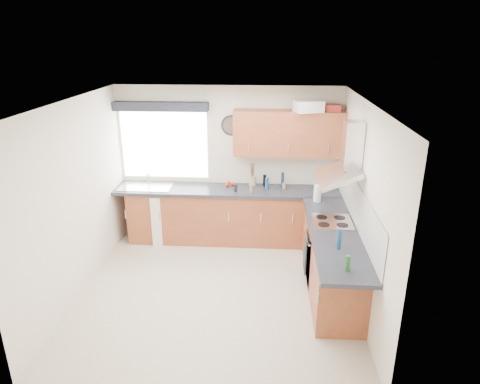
# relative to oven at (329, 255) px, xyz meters

# --- Properties ---
(ground_plane) EXTENTS (3.60, 3.60, 0.00)m
(ground_plane) POSITION_rel_oven_xyz_m (-1.50, -0.30, -0.42)
(ground_plane) COLOR beige
(ceiling) EXTENTS (3.60, 3.60, 0.02)m
(ceiling) POSITION_rel_oven_xyz_m (-1.50, -0.30, 2.08)
(ceiling) COLOR white
(ceiling) RESTS_ON wall_back
(wall_back) EXTENTS (3.60, 0.02, 2.50)m
(wall_back) POSITION_rel_oven_xyz_m (-1.50, 1.50, 0.82)
(wall_back) COLOR silver
(wall_back) RESTS_ON ground_plane
(wall_front) EXTENTS (3.60, 0.02, 2.50)m
(wall_front) POSITION_rel_oven_xyz_m (-1.50, -2.10, 0.82)
(wall_front) COLOR silver
(wall_front) RESTS_ON ground_plane
(wall_left) EXTENTS (0.02, 3.60, 2.50)m
(wall_left) POSITION_rel_oven_xyz_m (-3.30, -0.30, 0.82)
(wall_left) COLOR silver
(wall_left) RESTS_ON ground_plane
(wall_right) EXTENTS (0.02, 3.60, 2.50)m
(wall_right) POSITION_rel_oven_xyz_m (0.30, -0.30, 0.82)
(wall_right) COLOR silver
(wall_right) RESTS_ON ground_plane
(window) EXTENTS (1.40, 0.02, 1.10)m
(window) POSITION_rel_oven_xyz_m (-2.55, 1.49, 1.12)
(window) COLOR silver
(window) RESTS_ON wall_back
(window_blind) EXTENTS (1.50, 0.18, 0.14)m
(window_blind) POSITION_rel_oven_xyz_m (-2.55, 1.40, 1.76)
(window_blind) COLOR #1F222A
(window_blind) RESTS_ON wall_back
(splashback) EXTENTS (0.01, 3.00, 0.54)m
(splashback) POSITION_rel_oven_xyz_m (0.29, 0.00, 0.75)
(splashback) COLOR white
(splashback) RESTS_ON wall_right
(base_cab_back) EXTENTS (3.00, 0.58, 0.86)m
(base_cab_back) POSITION_rel_oven_xyz_m (-1.60, 1.21, 0.01)
(base_cab_back) COLOR brown
(base_cab_back) RESTS_ON ground_plane
(base_cab_corner) EXTENTS (0.60, 0.60, 0.86)m
(base_cab_corner) POSITION_rel_oven_xyz_m (0.00, 1.20, 0.01)
(base_cab_corner) COLOR brown
(base_cab_corner) RESTS_ON ground_plane
(base_cab_right) EXTENTS (0.58, 2.10, 0.86)m
(base_cab_right) POSITION_rel_oven_xyz_m (0.01, -0.15, 0.01)
(base_cab_right) COLOR brown
(base_cab_right) RESTS_ON ground_plane
(worktop_back) EXTENTS (3.60, 0.62, 0.05)m
(worktop_back) POSITION_rel_oven_xyz_m (-1.50, 1.20, 0.46)
(worktop_back) COLOR #22232B
(worktop_back) RESTS_ON base_cab_back
(worktop_right) EXTENTS (0.62, 2.42, 0.05)m
(worktop_right) POSITION_rel_oven_xyz_m (0.00, -0.30, 0.46)
(worktop_right) COLOR #22232B
(worktop_right) RESTS_ON base_cab_right
(sink) EXTENTS (0.84, 0.46, 0.10)m
(sink) POSITION_rel_oven_xyz_m (-2.83, 1.20, 0.52)
(sink) COLOR silver
(sink) RESTS_ON worktop_back
(oven) EXTENTS (0.56, 0.58, 0.85)m
(oven) POSITION_rel_oven_xyz_m (0.00, 0.00, 0.00)
(oven) COLOR black
(oven) RESTS_ON ground_plane
(hob_plate) EXTENTS (0.52, 0.52, 0.01)m
(hob_plate) POSITION_rel_oven_xyz_m (0.00, 0.00, 0.49)
(hob_plate) COLOR silver
(hob_plate) RESTS_ON worktop_right
(extractor_hood) EXTENTS (0.52, 0.78, 0.66)m
(extractor_hood) POSITION_rel_oven_xyz_m (0.10, -0.00, 1.34)
(extractor_hood) COLOR silver
(extractor_hood) RESTS_ON wall_right
(upper_cabinets) EXTENTS (1.70, 0.35, 0.70)m
(upper_cabinets) POSITION_rel_oven_xyz_m (-0.55, 1.32, 1.38)
(upper_cabinets) COLOR brown
(upper_cabinets) RESTS_ON wall_back
(washing_machine) EXTENTS (0.71, 0.70, 0.83)m
(washing_machine) POSITION_rel_oven_xyz_m (-2.50, 1.22, -0.01)
(washing_machine) COLOR silver
(washing_machine) RESTS_ON ground_plane
(wall_clock) EXTENTS (0.33, 0.04, 0.33)m
(wall_clock) POSITION_rel_oven_xyz_m (-1.45, 1.48, 1.45)
(wall_clock) COLOR #1F222A
(wall_clock) RESTS_ON wall_back
(casserole) EXTENTS (0.47, 0.40, 0.17)m
(casserole) POSITION_rel_oven_xyz_m (-0.28, 1.22, 1.81)
(casserole) COLOR silver
(casserole) RESTS_ON upper_cabinets
(storage_box) EXTENTS (0.23, 0.19, 0.10)m
(storage_box) POSITION_rel_oven_xyz_m (0.10, 1.30, 1.78)
(storage_box) COLOR maroon
(storage_box) RESTS_ON upper_cabinets
(utensil_pot) EXTENTS (0.11, 0.11, 0.15)m
(utensil_pot) POSITION_rel_oven_xyz_m (-1.10, 1.40, 0.56)
(utensil_pot) COLOR tan
(utensil_pot) RESTS_ON worktop_back
(kitchen_roll) EXTENTS (0.14, 0.14, 0.25)m
(kitchen_roll) POSITION_rel_oven_xyz_m (-0.12, 0.75, 0.61)
(kitchen_roll) COLOR silver
(kitchen_roll) RESTS_ON worktop_right
(tomato_cluster) EXTENTS (0.16, 0.16, 0.06)m
(tomato_cluster) POSITION_rel_oven_xyz_m (-1.48, 1.35, 0.52)
(tomato_cluster) COLOR #B12308
(tomato_cluster) RESTS_ON worktop_back
(jar_0) EXTENTS (0.06, 0.06, 0.18)m
(jar_0) POSITION_rel_oven_xyz_m (-0.86, 1.24, 0.57)
(jar_0) COLOR navy
(jar_0) RESTS_ON worktop_back
(jar_1) EXTENTS (0.05, 0.05, 0.19)m
(jar_1) POSITION_rel_oven_xyz_m (-0.90, 1.38, 0.58)
(jar_1) COLOR black
(jar_1) RESTS_ON worktop_back
(jar_2) EXTENTS (0.06, 0.06, 0.12)m
(jar_2) POSITION_rel_oven_xyz_m (-1.36, 1.09, 0.54)
(jar_2) COLOR black
(jar_2) RESTS_ON worktop_back
(jar_3) EXTENTS (0.05, 0.05, 0.25)m
(jar_3) POSITION_rel_oven_xyz_m (-0.61, 1.32, 0.61)
(jar_3) COLOR navy
(jar_3) RESTS_ON worktop_back
(jar_4) EXTENTS (0.04, 0.04, 0.12)m
(jar_4) POSITION_rel_oven_xyz_m (-1.11, 1.05, 0.55)
(jar_4) COLOR olive
(jar_4) RESTS_ON worktop_back
(jar_5) EXTENTS (0.05, 0.05, 0.10)m
(jar_5) POSITION_rel_oven_xyz_m (-0.59, 1.25, 0.54)
(jar_5) COLOR olive
(jar_5) RESTS_ON worktop_back
(bottle_0) EXTENTS (0.06, 0.06, 0.24)m
(bottle_0) POSITION_rel_oven_xyz_m (-0.02, -0.74, 0.61)
(bottle_0) COLOR navy
(bottle_0) RESTS_ON worktop_right
(bottle_1) EXTENTS (0.05, 0.05, 0.17)m
(bottle_1) POSITION_rel_oven_xyz_m (-0.01, -1.23, 0.57)
(bottle_1) COLOR #205A23
(bottle_1) RESTS_ON worktop_right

